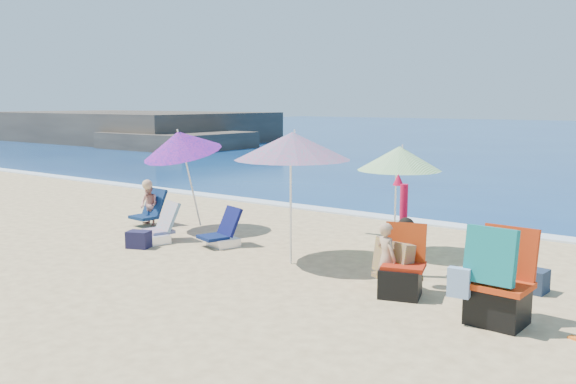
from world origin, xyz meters
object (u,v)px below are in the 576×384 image
Objects in this scene: umbrella_blue at (180,143)px; umbrella_turquoise at (292,146)px; chair_rainbow at (158,232)px; person_center at (391,257)px; furled_umbrella at (402,220)px; person_left at (149,204)px; umbrella_striped at (399,158)px; camp_chair_right at (496,289)px; chair_navy at (223,236)px; camp_chair_left at (401,275)px.

umbrella_turquoise is at bearing -11.67° from umbrella_blue.
chair_rainbow is 4.85m from person_center.
furled_umbrella is 1.56× the size of person_left.
umbrella_blue reaches higher than umbrella_striped.
camp_chair_right reaches higher than person_center.
camp_chair_right is at bearing -10.91° from person_left.
person_center reaches higher than chair_rainbow.
chair_navy is at bearing 170.78° from person_center.
umbrella_blue is 1.82× the size of camp_chair_right.
camp_chair_right is at bearing -33.70° from furled_umbrella.
umbrella_turquoise reaches higher than chair_rainbow.
person_center reaches higher than camp_chair_left.
umbrella_blue reaches higher than person_center.
camp_chair_right reaches higher than chair_navy.
umbrella_striped is 3.40m from chair_navy.
person_center is (3.65, -0.59, 0.29)m from chair_navy.
umbrella_striped reaches higher than chair_rainbow.
chair_navy is at bearing 175.92° from umbrella_turquoise.
umbrella_blue is at bearing 167.08° from camp_chair_right.
person_left is (-5.30, -0.86, -1.19)m from umbrella_striped.
camp_chair_left is (5.05, -0.23, 0.09)m from chair_rainbow.
camp_chair_left is at bearing -12.92° from umbrella_blue.
camp_chair_right reaches higher than person_left.
umbrella_striped is 3.60m from camp_chair_right.
camp_chair_left is 0.81× the size of camp_chair_right.
umbrella_turquoise is at bearing 7.14° from chair_rainbow.
umbrella_blue is at bearing 168.33° from umbrella_turquoise.
person_left is at bearing 169.27° from chair_navy.
chair_navy is 5.32m from camp_chair_right.
camp_chair_left reaches higher than chair_rainbow.
camp_chair_right is 1.21× the size of person_center.
furled_umbrella is 2.21m from camp_chair_right.
umbrella_blue is 7.14m from camp_chair_right.
chair_navy is 3.71m from person_center.
chair_rainbow is at bearing -155.48° from umbrella_striped.
camp_chair_left is at bearing -14.71° from umbrella_turquoise.
umbrella_blue is 1.42× the size of furled_umbrella.
chair_rainbow is at bearing -67.20° from umbrella_blue.
person_center is at bearing -73.12° from furled_umbrella.
umbrella_turquoise reaches higher than furled_umbrella.
person_left is at bearing 169.52° from camp_chair_left.
umbrella_turquoise reaches higher than camp_chair_right.
person_left is (-1.34, 0.95, 0.25)m from chair_rainbow.
camp_chair_left is at bearing -63.38° from furled_umbrella.
umbrella_turquoise is 2.77× the size of chair_rainbow.
chair_navy is 0.83× the size of camp_chair_left.
camp_chair_right is (1.36, -0.31, 0.14)m from camp_chair_left.
umbrella_striped reaches higher than chair_navy.
umbrella_blue is at bearing 4.72° from person_left.
umbrella_blue is at bearing 175.85° from furled_umbrella.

